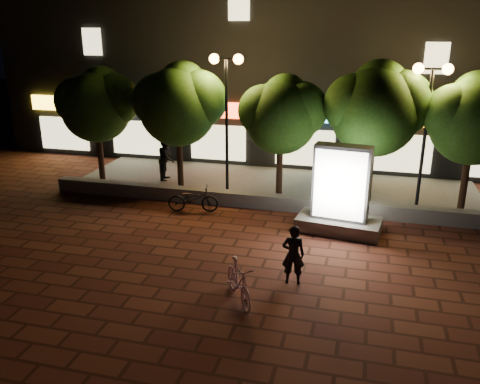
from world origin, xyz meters
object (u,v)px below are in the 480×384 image
(tree_mid, at_px, (283,112))
(tree_far_left, at_px, (98,102))
(tree_left, at_px, (180,102))
(pedestrian, at_px, (166,159))
(ad_kiosk, at_px, (340,197))
(tree_far_right, at_px, (476,116))
(street_lamp_right, at_px, (429,99))
(street_lamp_left, at_px, (226,89))
(scooter_pink, at_px, (239,282))
(tree_right, at_px, (377,106))
(scooter_parked, at_px, (193,199))
(rider, at_px, (293,255))

(tree_mid, bearing_deg, tree_far_left, 180.00)
(tree_left, xyz_separation_m, pedestrian, (-0.93, 0.64, -2.47))
(ad_kiosk, bearing_deg, tree_mid, 129.16)
(tree_left, distance_m, tree_mid, 4.00)
(tree_far_right, distance_m, street_lamp_right, 1.66)
(tree_left, distance_m, tree_far_right, 10.50)
(tree_far_right, bearing_deg, ad_kiosk, -144.45)
(street_lamp_left, distance_m, pedestrian, 4.29)
(scooter_pink, relative_size, pedestrian, 0.95)
(scooter_pink, bearing_deg, ad_kiosk, 35.18)
(scooter_pink, bearing_deg, tree_far_right, 19.51)
(tree_right, bearing_deg, street_lamp_left, -177.19)
(tree_mid, bearing_deg, street_lamp_right, -3.04)
(tree_far_right, xyz_separation_m, street_lamp_right, (-1.55, -0.26, 0.53))
(street_lamp_left, bearing_deg, scooter_parked, -105.58)
(tree_left, height_order, tree_mid, tree_left)
(tree_left, height_order, tree_far_right, tree_left)
(tree_mid, distance_m, tree_right, 3.32)
(tree_left, distance_m, scooter_pink, 9.42)
(street_lamp_right, bearing_deg, scooter_parked, -163.88)
(tree_far_left, xyz_separation_m, scooter_pink, (7.88, -7.81, -2.78))
(rider, distance_m, pedestrian, 9.69)
(tree_far_right, xyz_separation_m, street_lamp_left, (-8.55, -0.26, 0.66))
(street_lamp_left, relative_size, scooter_parked, 2.92)
(tree_right, distance_m, rider, 7.42)
(tree_right, distance_m, scooter_parked, 7.16)
(tree_far_left, distance_m, street_lamp_right, 12.47)
(tree_mid, bearing_deg, scooter_pink, -87.20)
(pedestrian, bearing_deg, scooter_pink, -155.84)
(tree_far_left, xyz_separation_m, ad_kiosk, (9.89, -2.94, -2.16))
(tree_right, bearing_deg, pedestrian, 175.58)
(rider, bearing_deg, scooter_parked, -52.89)
(pedestrian, bearing_deg, scooter_parked, -151.85)
(tree_left, height_order, street_lamp_right, street_lamp_right)
(street_lamp_right, bearing_deg, tree_mid, 176.96)
(tree_far_left, distance_m, tree_right, 10.81)
(street_lamp_left, relative_size, ad_kiosk, 1.85)
(rider, xyz_separation_m, pedestrian, (-6.41, 7.27, 0.19))
(tree_far_right, bearing_deg, scooter_parked, -164.96)
(street_lamp_right, bearing_deg, tree_left, 178.32)
(tree_right, xyz_separation_m, tree_far_right, (3.20, -0.00, -0.20))
(scooter_parked, bearing_deg, scooter_pink, -162.59)
(tree_mid, xyz_separation_m, street_lamp_right, (4.95, -0.26, 0.68))
(scooter_pink, relative_size, rider, 1.08)
(rider, bearing_deg, street_lamp_left, -68.72)
(tree_far_left, distance_m, ad_kiosk, 10.54)
(tree_far_right, distance_m, ad_kiosk, 5.53)
(tree_far_left, relative_size, tree_right, 0.91)
(street_lamp_left, bearing_deg, street_lamp_right, 0.00)
(tree_left, relative_size, pedestrian, 2.73)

